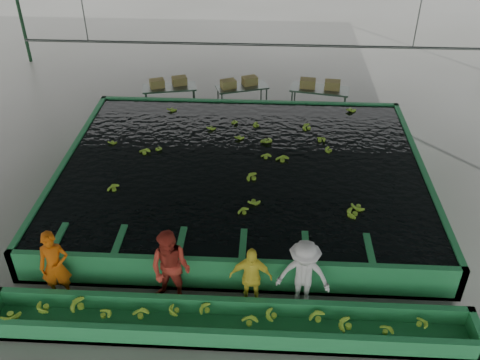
# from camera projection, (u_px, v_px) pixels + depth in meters

# --- Properties ---
(ground) EXTENTS (80.00, 80.00, 0.00)m
(ground) POSITION_uv_depth(u_px,v_px,m) (239.00, 222.00, 13.97)
(ground) COLOR slate
(ground) RESTS_ON ground
(shed_roof) EXTENTS (20.00, 22.00, 0.04)m
(shed_roof) POSITION_uv_depth(u_px,v_px,m) (239.00, 35.00, 11.17)
(shed_roof) COLOR slate
(shed_roof) RESTS_ON shed_posts
(shed_posts) EXTENTS (20.00, 22.00, 5.00)m
(shed_posts) POSITION_uv_depth(u_px,v_px,m) (239.00, 139.00, 12.57)
(shed_posts) COLOR #17371F
(shed_posts) RESTS_ON ground
(flotation_tank) EXTENTS (10.00, 8.00, 0.90)m
(flotation_tank) POSITION_uv_depth(u_px,v_px,m) (242.00, 176.00, 14.96)
(flotation_tank) COLOR #248041
(flotation_tank) RESTS_ON ground
(tank_water) EXTENTS (9.70, 7.70, 0.00)m
(tank_water) POSITION_uv_depth(u_px,v_px,m) (242.00, 164.00, 14.74)
(tank_water) COLOR black
(tank_water) RESTS_ON flotation_tank
(sorting_trough) EXTENTS (10.00, 1.00, 0.50)m
(sorting_trough) POSITION_uv_depth(u_px,v_px,m) (229.00, 323.00, 10.85)
(sorting_trough) COLOR #248041
(sorting_trough) RESTS_ON ground
(cableway_rail) EXTENTS (0.08, 0.08, 14.00)m
(cableway_rail) POSITION_uv_depth(u_px,v_px,m) (248.00, 44.00, 16.43)
(cableway_rail) COLOR #59605B
(cableway_rail) RESTS_ON shed_roof
(rail_hanger_left) EXTENTS (0.04, 0.04, 2.00)m
(rail_hanger_left) POSITION_uv_depth(u_px,v_px,m) (83.00, 9.00, 16.10)
(rail_hanger_left) COLOR #59605B
(rail_hanger_left) RESTS_ON shed_roof
(rail_hanger_right) EXTENTS (0.04, 0.04, 2.00)m
(rail_hanger_right) POSITION_uv_depth(u_px,v_px,m) (419.00, 15.00, 15.63)
(rail_hanger_right) COLOR #59605B
(rail_hanger_right) RESTS_ON shed_roof
(worker_a) EXTENTS (0.71, 0.55, 1.75)m
(worker_a) POSITION_uv_depth(u_px,v_px,m) (55.00, 266.00, 11.34)
(worker_a) COLOR #BD4E09
(worker_a) RESTS_ON ground
(worker_b) EXTENTS (1.06, 0.91, 1.87)m
(worker_b) POSITION_uv_depth(u_px,v_px,m) (171.00, 269.00, 11.19)
(worker_b) COLOR #A62F21
(worker_b) RESTS_ON ground
(worker_c) EXTENTS (0.91, 0.38, 1.55)m
(worker_c) POSITION_uv_depth(u_px,v_px,m) (251.00, 277.00, 11.20)
(worker_c) COLOR yellow
(worker_c) RESTS_ON ground
(worker_d) EXTENTS (1.21, 0.79, 1.75)m
(worker_d) POSITION_uv_depth(u_px,v_px,m) (304.00, 276.00, 11.09)
(worker_d) COLOR beige
(worker_d) RESTS_ON ground
(packing_table_left) EXTENTS (2.00, 1.11, 0.86)m
(packing_table_left) POSITION_uv_depth(u_px,v_px,m) (170.00, 98.00, 19.22)
(packing_table_left) COLOR #59605B
(packing_table_left) RESTS_ON ground
(packing_table_mid) EXTENTS (1.96, 1.27, 0.83)m
(packing_table_mid) POSITION_uv_depth(u_px,v_px,m) (242.00, 97.00, 19.31)
(packing_table_mid) COLOR #59605B
(packing_table_mid) RESTS_ON ground
(packing_table_right) EXTENTS (2.14, 1.17, 0.92)m
(packing_table_right) POSITION_uv_depth(u_px,v_px,m) (319.00, 100.00, 18.97)
(packing_table_right) COLOR #59605B
(packing_table_right) RESTS_ON ground
(box_stack_left) EXTENTS (1.36, 0.79, 0.28)m
(box_stack_left) POSITION_uv_depth(u_px,v_px,m) (169.00, 86.00, 19.06)
(box_stack_left) COLOR olive
(box_stack_left) RESTS_ON packing_table_left
(box_stack_mid) EXTENTS (1.36, 0.88, 0.29)m
(box_stack_mid) POSITION_uv_depth(u_px,v_px,m) (239.00, 86.00, 19.11)
(box_stack_mid) COLOR olive
(box_stack_mid) RESTS_ON packing_table_mid
(box_stack_right) EXTENTS (1.43, 0.54, 0.30)m
(box_stack_right) POSITION_uv_depth(u_px,v_px,m) (320.00, 88.00, 18.74)
(box_stack_right) COLOR olive
(box_stack_right) RESTS_ON packing_table_right
(floating_bananas) EXTENTS (8.26, 5.63, 0.11)m
(floating_bananas) POSITION_uv_depth(u_px,v_px,m) (243.00, 149.00, 15.40)
(floating_bananas) COLOR #7EB226
(floating_bananas) RESTS_ON tank_water
(trough_bananas) EXTENTS (8.51, 0.57, 0.11)m
(trough_bananas) POSITION_uv_depth(u_px,v_px,m) (229.00, 318.00, 10.77)
(trough_bananas) COLOR #7EB226
(trough_bananas) RESTS_ON sorting_trough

